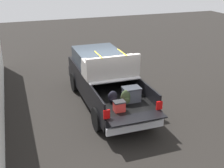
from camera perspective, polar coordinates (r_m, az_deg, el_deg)
ground_plane at (r=11.62m, az=-0.98°, el=-3.95°), size 40.00×40.00×0.00m
pickup_truck at (r=11.55m, az=-1.59°, el=1.15°), size 6.05×2.06×2.23m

